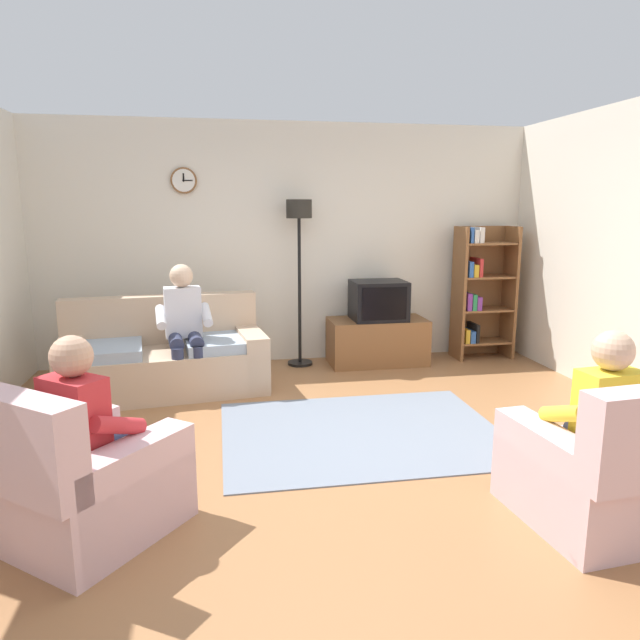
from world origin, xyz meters
TOP-DOWN VIEW (x-y plane):
  - ground_plane at (0.00, 0.00)m, footprint 12.00×12.00m
  - back_wall_assembly at (-0.00, 2.66)m, footprint 6.20×0.17m
  - couch at (-1.35, 1.63)m, footprint 2.00×1.12m
  - tv_stand at (0.96, 2.25)m, footprint 1.10×0.56m
  - tv at (0.96, 2.23)m, footprint 0.60×0.49m
  - bookshelf at (2.22, 2.33)m, footprint 0.68×0.36m
  - floor_lamp at (0.08, 2.35)m, footprint 0.28×0.28m
  - armchair_near_window at (-1.57, -0.87)m, footprint 1.18×1.19m
  - armchair_near_bookshelf at (1.28, -1.26)m, footprint 0.88×0.95m
  - area_rug at (0.28, 0.27)m, footprint 2.20×1.70m
  - person_on_couch at (-1.14, 1.52)m, footprint 0.55×0.57m
  - person_in_left_armchair at (-1.51, -0.80)m, footprint 0.63×0.64m
  - person_in_right_armchair at (1.27, -1.17)m, footprint 0.54×0.56m

SIDE VIEW (x-z plane):
  - ground_plane at x=0.00m, z-range 0.00..0.00m
  - area_rug at x=0.28m, z-range 0.00..0.01m
  - tv_stand at x=0.96m, z-range 0.00..0.52m
  - armchair_near_window at x=-1.57m, z-range -0.16..0.74m
  - armchair_near_bookshelf at x=1.28m, z-range -0.16..0.74m
  - couch at x=-1.35m, z-range -0.14..0.76m
  - person_in_left_armchair at x=-1.51m, z-range 0.04..1.16m
  - person_in_right_armchair at x=1.27m, z-range 0.04..1.16m
  - person_on_couch at x=-1.14m, z-range 0.08..1.32m
  - tv at x=0.96m, z-range 0.52..0.96m
  - bookshelf at x=2.22m, z-range 0.02..1.57m
  - back_wall_assembly at x=0.00m, z-range 0.00..2.70m
  - floor_lamp at x=0.08m, z-range 0.53..2.38m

